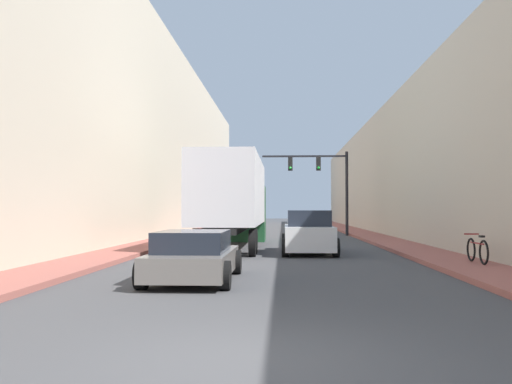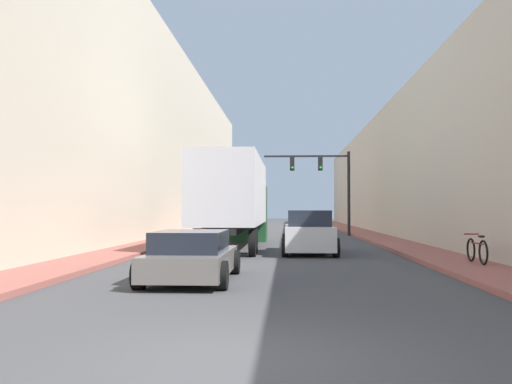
% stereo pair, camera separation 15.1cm
% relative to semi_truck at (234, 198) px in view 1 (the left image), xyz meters
% --- Properties ---
extents(ground_plane, '(200.00, 200.00, 0.00)m').
position_rel_semi_truck_xyz_m(ground_plane, '(1.84, -19.61, -2.25)').
color(ground_plane, '#424244').
extents(sidewalk_right, '(2.03, 80.00, 0.15)m').
position_rel_semi_truck_xyz_m(sidewalk_right, '(7.67, 10.39, -2.18)').
color(sidewalk_right, '#9E564C').
rests_on(sidewalk_right, ground).
extents(sidewalk_left, '(2.03, 80.00, 0.15)m').
position_rel_semi_truck_xyz_m(sidewalk_left, '(-4.00, 10.39, -2.18)').
color(sidewalk_left, '#9E564C').
rests_on(sidewalk_left, ground).
extents(building_right, '(6.00, 80.00, 8.41)m').
position_rel_semi_truck_xyz_m(building_right, '(11.68, 10.39, 1.95)').
color(building_right, '#BCB29E').
rests_on(building_right, ground).
extents(building_left, '(6.00, 80.00, 13.13)m').
position_rel_semi_truck_xyz_m(building_left, '(-8.01, 10.39, 4.31)').
color(building_left, beige).
rests_on(building_left, ground).
extents(semi_truck, '(2.58, 12.61, 3.94)m').
position_rel_semi_truck_xyz_m(semi_truck, '(0.00, 0.00, 0.00)').
color(semi_truck, silver).
rests_on(semi_truck, ground).
extents(sedan_car, '(2.07, 4.39, 1.23)m').
position_rel_semi_truck_xyz_m(sedan_car, '(0.10, -12.30, -1.66)').
color(sedan_car, slate).
rests_on(sedan_car, ground).
extents(suv_car, '(2.09, 4.95, 1.70)m').
position_rel_semi_truck_xyz_m(suv_car, '(3.27, -3.43, -1.44)').
color(suv_car, silver).
rests_on(suv_car, ground).
extents(traffic_signal_gantry, '(5.72, 0.35, 5.58)m').
position_rel_semi_truck_xyz_m(traffic_signal_gantry, '(5.10, 11.87, 1.61)').
color(traffic_signal_gantry, black).
rests_on(traffic_signal_gantry, ground).
extents(parked_bicycle, '(0.44, 1.82, 0.86)m').
position_rel_semi_truck_xyz_m(parked_bicycle, '(8.03, -8.92, -1.72)').
color(parked_bicycle, black).
rests_on(parked_bicycle, sidewalk_right).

